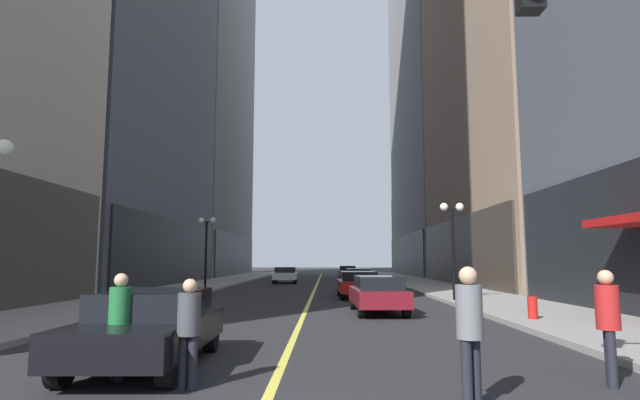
% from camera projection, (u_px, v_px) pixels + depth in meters
% --- Properties ---
extents(ground_plane, '(200.00, 200.00, 0.00)m').
position_uv_depth(ground_plane, '(316.00, 286.00, 37.53)').
color(ground_plane, '#262628').
extents(sidewalk_left, '(4.50, 78.00, 0.15)m').
position_uv_depth(sidewalk_left, '(206.00, 285.00, 37.66)').
color(sidewalk_left, gray).
rests_on(sidewalk_left, ground).
extents(sidewalk_right, '(4.50, 78.00, 0.15)m').
position_uv_depth(sidewalk_right, '(428.00, 285.00, 37.42)').
color(sidewalk_right, gray).
rests_on(sidewalk_right, ground).
extents(lane_centre_stripe, '(0.16, 70.00, 0.01)m').
position_uv_depth(lane_centre_stripe, '(316.00, 286.00, 37.53)').
color(lane_centre_stripe, '#E5D64C').
rests_on(lane_centre_stripe, ground).
extents(building_left_mid, '(13.54, 24.00, 40.20)m').
position_uv_depth(building_left_mid, '(98.00, 27.00, 39.66)').
color(building_left_mid, '#4C515B').
rests_on(building_left_mid, ground).
extents(building_left_far, '(12.00, 26.00, 62.77)m').
position_uv_depth(building_left_far, '(196.00, 35.00, 66.30)').
color(building_left_far, gray).
rests_on(building_left_far, ground).
extents(building_right_far, '(14.87, 26.00, 42.58)m').
position_uv_depth(building_right_far, '(460.00, 108.00, 64.62)').
color(building_right_far, gray).
rests_on(building_right_far, ground).
extents(car_black, '(1.90, 4.33, 1.32)m').
position_uv_depth(car_black, '(151.00, 325.00, 9.04)').
color(car_black, black).
rests_on(car_black, ground).
extents(car_maroon, '(1.87, 4.32, 1.32)m').
position_uv_depth(car_maroon, '(378.00, 293.00, 17.96)').
color(car_maroon, maroon).
rests_on(car_maroon, ground).
extents(car_red, '(2.03, 4.62, 1.32)m').
position_uv_depth(car_red, '(358.00, 283.00, 25.60)').
color(car_red, '#B21919').
rests_on(car_red, ground).
extents(car_silver, '(2.05, 4.38, 1.32)m').
position_uv_depth(car_silver, '(358.00, 277.00, 34.62)').
color(car_silver, '#B7B7BC').
rests_on(car_silver, ground).
extents(car_white, '(2.06, 4.23, 1.32)m').
position_uv_depth(car_white, '(285.00, 274.00, 42.38)').
color(car_white, silver).
rests_on(car_white, ground).
extents(car_blue, '(1.89, 4.65, 1.32)m').
position_uv_depth(car_blue, '(347.00, 272.00, 52.85)').
color(car_blue, navy).
rests_on(car_blue, ground).
extents(pedestrian_with_orange_bag, '(0.41, 0.41, 1.60)m').
position_uv_depth(pedestrian_with_orange_bag, '(189.00, 325.00, 7.43)').
color(pedestrian_with_orange_bag, black).
rests_on(pedestrian_with_orange_bag, ground).
extents(pedestrian_in_red_jacket, '(0.43, 0.43, 1.72)m').
position_uv_depth(pedestrian_in_red_jacket, '(608.00, 318.00, 7.60)').
color(pedestrian_in_red_jacket, black).
rests_on(pedestrian_in_red_jacket, ground).
extents(pedestrian_in_green_parka, '(0.48, 0.48, 1.66)m').
position_uv_depth(pedestrian_in_green_parka, '(120.00, 317.00, 8.03)').
color(pedestrian_in_green_parka, black).
rests_on(pedestrian_in_green_parka, ground).
extents(pedestrian_in_grey_suit, '(0.47, 0.47, 1.79)m').
position_uv_depth(pedestrian_in_grey_suit, '(470.00, 325.00, 6.49)').
color(pedestrian_in_grey_suit, black).
rests_on(pedestrian_in_grey_suit, ground).
extents(street_lamp_left_far, '(1.06, 0.36, 4.43)m').
position_uv_depth(street_lamp_left_far, '(206.00, 237.00, 30.18)').
color(street_lamp_left_far, black).
rests_on(street_lamp_left_far, ground).
extents(street_lamp_right_mid, '(1.06, 0.36, 4.43)m').
position_uv_depth(street_lamp_right_mid, '(452.00, 229.00, 22.53)').
color(street_lamp_right_mid, black).
rests_on(street_lamp_right_mid, ground).
extents(fire_hydrant_right, '(0.28, 0.28, 0.80)m').
position_uv_depth(fire_hydrant_right, '(533.00, 310.00, 14.97)').
color(fire_hydrant_right, red).
rests_on(fire_hydrant_right, ground).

